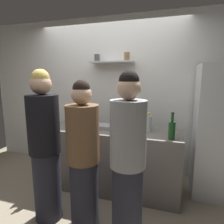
# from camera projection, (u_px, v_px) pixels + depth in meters

# --- Properties ---
(ground_plane) EXTENTS (5.28, 5.28, 0.00)m
(ground_plane) POSITION_uv_depth(u_px,v_px,m) (81.00, 207.00, 2.45)
(ground_plane) COLOR gray
(back_wall_assembly) EXTENTS (4.80, 0.32, 2.60)m
(back_wall_assembly) POSITION_uv_depth(u_px,v_px,m) (111.00, 95.00, 3.39)
(back_wall_assembly) COLOR white
(back_wall_assembly) RESTS_ON ground
(refrigerator) EXTENTS (0.59, 0.64, 1.79)m
(refrigerator) POSITION_uv_depth(u_px,v_px,m) (218.00, 132.00, 2.61)
(refrigerator) COLOR silver
(refrigerator) RESTS_ON ground
(counter) EXTENTS (1.90, 0.62, 0.89)m
(counter) POSITION_uv_depth(u_px,v_px,m) (112.00, 159.00, 2.80)
(counter) COLOR #66605B
(counter) RESTS_ON ground
(baking_pan) EXTENTS (0.34, 0.24, 0.05)m
(baking_pan) POSITION_uv_depth(u_px,v_px,m) (101.00, 126.00, 2.81)
(baking_pan) COLOR gray
(baking_pan) RESTS_ON counter
(utensil_holder) EXTENTS (0.09, 0.09, 0.21)m
(utensil_holder) POSITION_uv_depth(u_px,v_px,m) (133.00, 126.00, 2.67)
(utensil_holder) COLOR #B2B2B7
(utensil_holder) RESTS_ON counter
(wine_bottle_dark_glass) EXTENTS (0.07, 0.07, 0.30)m
(wine_bottle_dark_glass) POSITION_uv_depth(u_px,v_px,m) (116.00, 126.00, 2.46)
(wine_bottle_dark_glass) COLOR black
(wine_bottle_dark_glass) RESTS_ON counter
(wine_bottle_pale_glass) EXTENTS (0.07, 0.07, 0.32)m
(wine_bottle_pale_glass) POSITION_uv_depth(u_px,v_px,m) (53.00, 121.00, 2.71)
(wine_bottle_pale_glass) COLOR #B2BFB2
(wine_bottle_pale_glass) RESTS_ON counter
(wine_bottle_green_glass) EXTENTS (0.08, 0.08, 0.33)m
(wine_bottle_green_glass) POSITION_uv_depth(u_px,v_px,m) (172.00, 129.00, 2.28)
(wine_bottle_green_glass) COLOR #19471E
(wine_bottle_green_glass) RESTS_ON counter
(wine_bottle_amber_glass) EXTENTS (0.07, 0.07, 0.27)m
(wine_bottle_amber_glass) POSITION_uv_depth(u_px,v_px,m) (49.00, 121.00, 2.79)
(wine_bottle_amber_glass) COLOR #472814
(wine_bottle_amber_glass) RESTS_ON counter
(water_bottle_plastic) EXTENTS (0.09, 0.09, 0.25)m
(water_bottle_plastic) POSITION_uv_depth(u_px,v_px,m) (148.00, 123.00, 2.64)
(water_bottle_plastic) COLOR silver
(water_bottle_plastic) RESTS_ON counter
(person_blonde) EXTENTS (0.34, 0.34, 1.70)m
(person_blonde) POSITION_uv_depth(u_px,v_px,m) (45.00, 149.00, 2.12)
(person_blonde) COLOR #262633
(person_blonde) RESTS_ON ground
(person_grey_hoodie) EXTENTS (0.34, 0.34, 1.68)m
(person_grey_hoodie) POSITION_uv_depth(u_px,v_px,m) (128.00, 162.00, 1.83)
(person_grey_hoodie) COLOR #262633
(person_grey_hoodie) RESTS_ON ground
(person_brown_jacket) EXTENTS (0.34, 0.34, 1.59)m
(person_brown_jacket) POSITION_uv_depth(u_px,v_px,m) (83.00, 158.00, 2.02)
(person_brown_jacket) COLOR #262633
(person_brown_jacket) RESTS_ON ground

